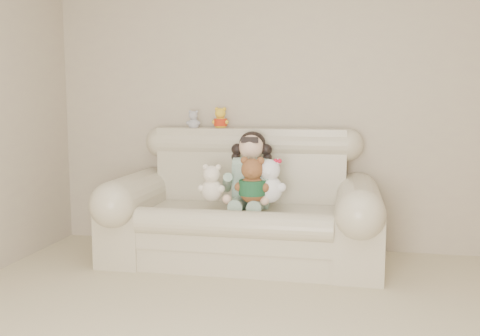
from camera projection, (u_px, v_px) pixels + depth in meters
name	position (u px, v px, depth m)	size (l,w,h in m)	color
wall_back	(315.00, 95.00, 4.42)	(4.50, 4.50, 0.00)	#B2A08D
sofa	(243.00, 197.00, 4.13)	(2.10, 0.95, 1.03)	#BEAF99
seated_child	(251.00, 169.00, 4.17)	(0.36, 0.44, 0.61)	#316E4C
brown_teddy	(252.00, 176.00, 3.93)	(0.26, 0.20, 0.40)	brown
white_cat	(270.00, 176.00, 3.96)	(0.25, 0.19, 0.39)	white
cream_teddy	(212.00, 179.00, 4.01)	(0.21, 0.16, 0.33)	white
yellow_mini_bear	(221.00, 117.00, 4.47)	(0.14, 0.11, 0.22)	yellow
grey_mini_plush	(194.00, 118.00, 4.49)	(0.12, 0.10, 0.19)	#B7B8BF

